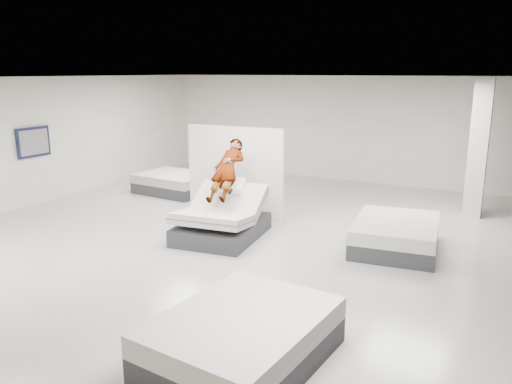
% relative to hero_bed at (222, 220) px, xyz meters
% --- Properties ---
extents(room, '(14.00, 14.04, 3.20)m').
position_rel_hero_bed_xyz_m(room, '(0.39, -0.44, 1.24)').
color(room, beige).
rests_on(room, ground).
extents(hero_bed, '(1.71, 2.12, 1.14)m').
position_rel_hero_bed_xyz_m(hero_bed, '(0.00, 0.00, 0.00)').
color(hero_bed, '#36373B').
rests_on(hero_bed, floor).
extents(person, '(0.76, 1.42, 1.50)m').
position_rel_hero_bed_xyz_m(person, '(-0.04, 0.31, 0.82)').
color(person, slate).
rests_on(person, hero_bed).
extents(remote, '(0.07, 0.15, 0.08)m').
position_rel_hero_bed_xyz_m(remote, '(0.22, -0.01, 0.63)').
color(remote, black).
rests_on(remote, person).
extents(divider_panel, '(2.33, 0.35, 2.12)m').
position_rel_hero_bed_xyz_m(divider_panel, '(-0.48, 1.39, 0.70)').
color(divider_panel, silver).
rests_on(divider_panel, floor).
extents(flat_bed_right_far, '(1.73, 2.17, 0.55)m').
position_rel_hero_bed_xyz_m(flat_bed_right_far, '(3.30, 0.99, -0.08)').
color(flat_bed_right_far, '#36373B').
rests_on(flat_bed_right_far, floor).
extents(flat_bed_right_near, '(1.82, 2.32, 0.60)m').
position_rel_hero_bed_xyz_m(flat_bed_right_near, '(2.60, -3.74, -0.06)').
color(flat_bed_right_near, '#36373B').
rests_on(flat_bed_right_near, floor).
extents(flat_bed_left_far, '(2.05, 1.60, 0.54)m').
position_rel_hero_bed_xyz_m(flat_bed_left_far, '(-3.25, 2.71, -0.09)').
color(flat_bed_left_far, '#36373B').
rests_on(flat_bed_left_far, floor).
extents(column, '(0.40, 0.40, 3.20)m').
position_rel_hero_bed_xyz_m(column, '(4.39, 4.06, 1.24)').
color(column, silver).
rests_on(column, floor).
extents(wall_poster, '(0.06, 0.95, 0.75)m').
position_rel_hero_bed_xyz_m(wall_poster, '(-5.55, 0.06, 1.24)').
color(wall_poster, black).
rests_on(wall_poster, wall_left).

